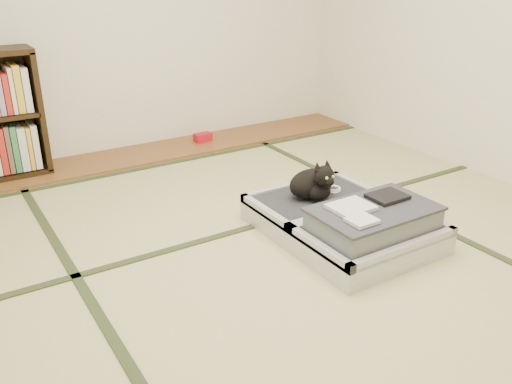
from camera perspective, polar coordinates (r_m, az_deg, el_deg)
floor at (r=2.95m, az=2.81°, el=-6.94°), size 4.50×4.50×0.00m
wood_strip at (r=4.59m, az=-11.59°, el=3.96°), size 4.00×0.50×0.02m
red_item at (r=4.80m, az=-5.63°, el=5.76°), size 0.15×0.10×0.07m
tatami_borders at (r=3.32m, az=-2.06°, el=-3.27°), size 4.00×4.50×0.01m
suitcase at (r=3.14m, az=9.54°, el=-3.13°), size 0.76×1.01×0.30m
cat at (r=3.27m, az=6.13°, el=0.91°), size 0.34×0.34×0.27m
cable_coil at (r=3.44m, az=8.10°, el=0.29°), size 0.11×0.11×0.03m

